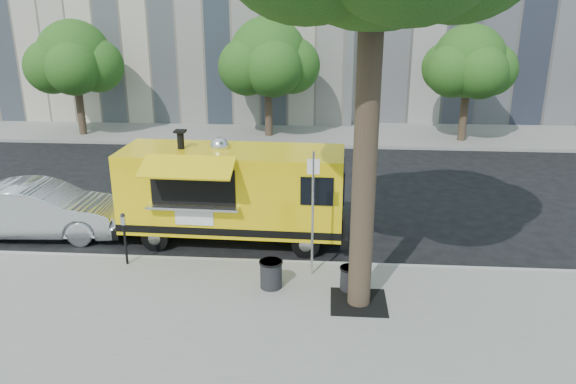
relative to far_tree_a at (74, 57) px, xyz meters
name	(u,v)px	position (x,y,z in m)	size (l,w,h in m)	color
ground	(255,250)	(10.00, -12.30, -3.78)	(120.00, 120.00, 0.00)	black
sidewalk	(229,331)	(10.00, -16.30, -3.70)	(60.00, 6.00, 0.15)	gray
curb	(251,263)	(10.00, -13.23, -3.70)	(60.00, 0.14, 0.16)	#999993
far_sidewalk	(291,133)	(10.00, 1.20, -3.70)	(60.00, 5.00, 0.15)	gray
tree_well	(358,302)	(12.60, -15.10, -3.62)	(1.20, 1.20, 0.02)	black
far_tree_a	(74,57)	(0.00, 0.00, 0.00)	(3.42, 3.42, 5.36)	#33261C
far_tree_b	(268,57)	(9.00, 0.40, 0.06)	(3.60, 3.60, 5.50)	#33261C
far_tree_c	(469,62)	(18.00, 0.10, -0.06)	(3.24, 3.24, 5.21)	#33261C
sign_post	(313,207)	(11.55, -13.85, -1.93)	(0.28, 0.06, 3.00)	silver
parking_meter	(124,233)	(7.00, -13.65, -2.79)	(0.11, 0.11, 1.33)	black
food_truck	(232,192)	(9.31, -11.73, -2.34)	(6.27, 2.94, 3.05)	yellow
sedan	(40,210)	(3.90, -11.77, -3.01)	(1.62, 4.65, 1.53)	silver
trash_bin_left	(271,273)	(10.66, -14.56, -3.28)	(0.54, 0.54, 0.64)	black
trash_bin_right	(350,278)	(12.42, -14.53, -3.33)	(0.46, 0.46, 0.55)	black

